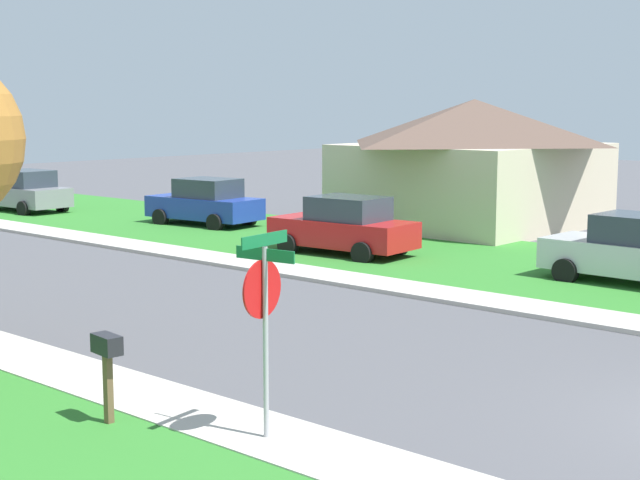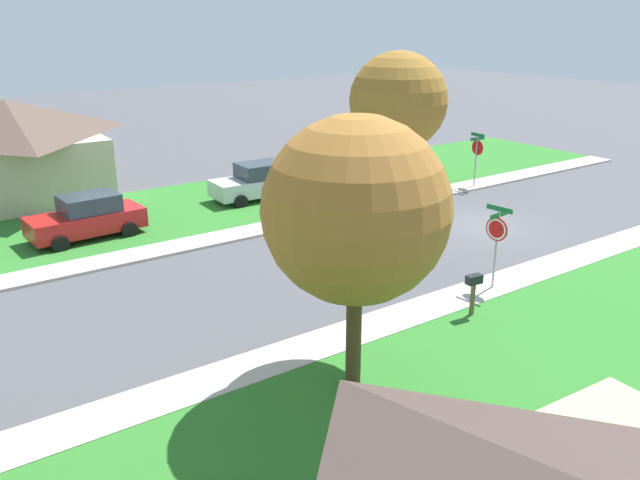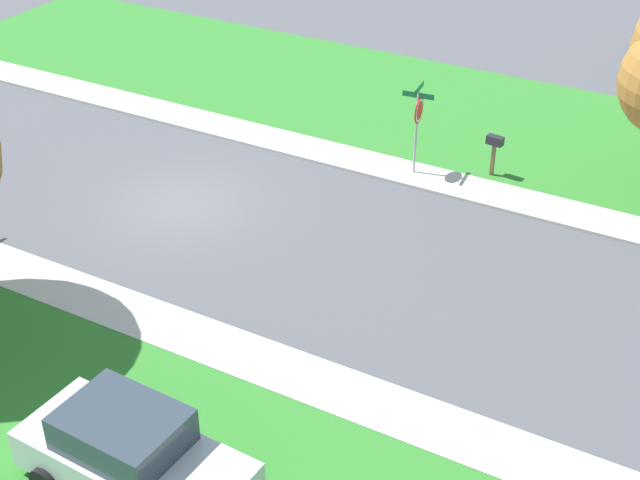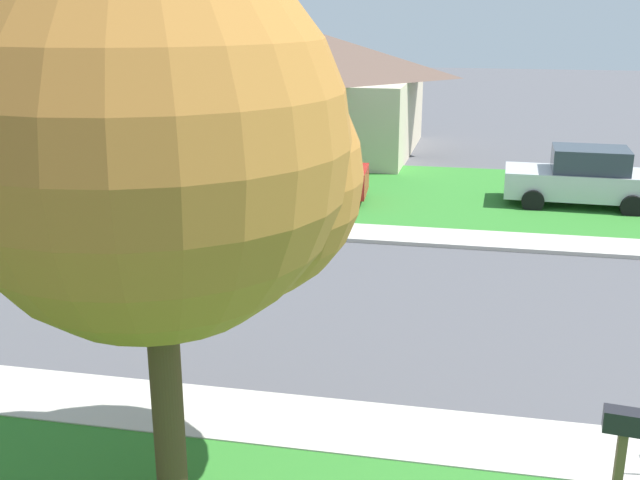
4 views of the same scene
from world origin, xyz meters
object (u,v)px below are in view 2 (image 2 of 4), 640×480
stop_sign_far_corner (497,234)px  house_right_setback (11,147)px  stop_sign_near_corner (477,151)px  mailbox (474,285)px  car_silver_far_down_street (258,182)px  tree_across_left (355,213)px  tree_corner_large (397,104)px  car_red_behind_trees (87,217)px

stop_sign_far_corner → house_right_setback: house_right_setback is taller
stop_sign_near_corner → mailbox: size_ratio=2.11×
car_silver_far_down_street → mailbox: car_silver_far_down_street is taller
stop_sign_near_corner → stop_sign_far_corner: 13.19m
car_silver_far_down_street → tree_across_left: size_ratio=0.68×
stop_sign_near_corner → mailbox: 15.34m
stop_sign_far_corner → tree_corner_large: 14.35m
stop_sign_far_corner → house_right_setback: bearing=25.3°
stop_sign_far_corner → car_silver_far_down_street: stop_sign_far_corner is taller
car_silver_far_down_street → mailbox: bearing=174.8°
stop_sign_far_corner → mailbox: bearing=115.8°
car_red_behind_trees → tree_corner_large: bearing=-90.2°
stop_sign_far_corner → car_red_behind_trees: bearing=35.7°
car_silver_far_down_street → house_right_setback: 11.83m
tree_across_left → house_right_setback: (22.59, 2.90, -1.82)m
car_silver_far_down_street → tree_corner_large: bearing=-98.7°
tree_corner_large → stop_sign_far_corner: bearing=151.2°
car_red_behind_trees → stop_sign_near_corner: bearing=-100.0°
mailbox → stop_sign_far_corner: bearing=-64.2°
car_silver_far_down_street → tree_corner_large: 8.24m
car_red_behind_trees → mailbox: car_red_behind_trees is taller
car_silver_far_down_street → mailbox: size_ratio=3.33×
stop_sign_near_corner → car_red_behind_trees: stop_sign_near_corner is taller
tree_corner_large → tree_across_left: size_ratio=1.04×
mailbox → tree_corner_large: bearing=-33.4°
stop_sign_far_corner → car_silver_far_down_street: (13.58, 0.68, -1.01)m
car_silver_far_down_street → house_right_setback: size_ratio=0.48×
tree_across_left → stop_sign_near_corner: bearing=-56.2°
tree_across_left → mailbox: 5.93m
house_right_setback → mailbox: house_right_setback is taller
stop_sign_far_corner → car_red_behind_trees: 15.40m
stop_sign_far_corner → mailbox: 2.40m
tree_corner_large → tree_across_left: 19.74m
car_red_behind_trees → house_right_setback: 8.60m
stop_sign_far_corner → car_silver_far_down_street: 13.63m
stop_sign_far_corner → car_red_behind_trees: size_ratio=0.63×
tree_across_left → mailbox: (0.72, -4.95, -3.19)m
tree_corner_large → house_right_setback: (8.47, 16.69, -1.68)m
stop_sign_near_corner → house_right_setback: size_ratio=0.30×
car_red_behind_trees → mailbox: 15.14m
stop_sign_far_corner → mailbox: (-0.97, 2.01, -0.88)m
car_silver_far_down_street → tree_corner_large: size_ratio=0.65×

